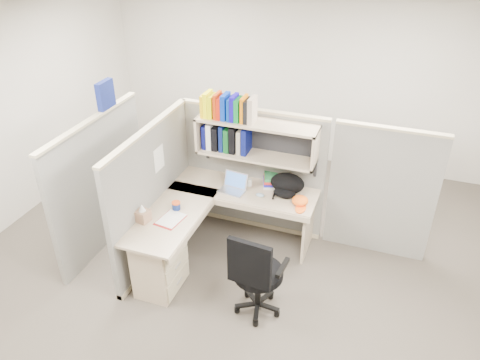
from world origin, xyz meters
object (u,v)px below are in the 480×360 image
at_px(task_chair, 256,286).
at_px(backpack, 286,185).
at_px(desk, 183,244).
at_px(laptop, 232,184).
at_px(snack_canister, 176,206).

bearing_deg(task_chair, backpack, 91.70).
relative_size(desk, backpack, 4.36).
distance_m(laptop, snack_canister, 0.72).
bearing_deg(desk, task_chair, -17.20).
bearing_deg(snack_canister, desk, -51.37).
distance_m(desk, laptop, 0.91).
distance_m(desk, backpack, 1.35).
relative_size(snack_canister, task_chair, 0.09).
xyz_separation_m(desk, snack_canister, (-0.16, 0.20, 0.34)).
distance_m(backpack, task_chair, 1.30).
bearing_deg(laptop, backpack, 22.03).
relative_size(laptop, backpack, 0.75).
height_order(desk, snack_canister, snack_canister).
bearing_deg(backpack, task_chair, -78.88).
bearing_deg(laptop, desk, -103.35).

